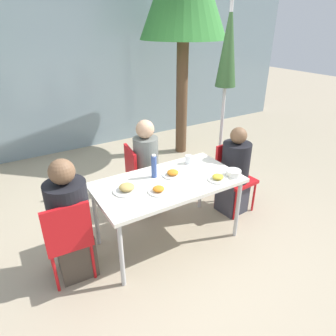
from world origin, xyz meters
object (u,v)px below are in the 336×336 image
bottle (154,166)px  drinking_cup (189,159)px  salad_bowl (234,173)px  closed_umbrella (227,59)px  chair_right (232,172)px  chair_far (139,174)px  person_far (146,169)px  person_right (234,174)px  person_left (71,224)px  chair_left (68,235)px

bottle → drinking_cup: bearing=10.0°
salad_bowl → closed_umbrella: bearing=55.7°
drinking_cup → salad_bowl: bearing=-65.3°
closed_umbrella → chair_right: bearing=-116.4°
chair_far → salad_bowl: chair_far is taller
person_far → closed_umbrella: closed_umbrella is taller
chair_far → person_right: bearing=64.6°
chair_far → bottle: size_ratio=3.40×
person_left → salad_bowl: bearing=-7.5°
chair_right → person_far: 1.09m
person_right → bottle: 1.14m
person_right → bottle: person_right is taller
person_right → salad_bowl: person_right is taller
salad_bowl → person_right: bearing=43.5°
closed_umbrella → drinking_cup: bearing=-151.0°
chair_left → closed_umbrella: (2.41, 0.77, 1.28)m
chair_far → drinking_cup: 0.69m
person_right → person_far: person_far is taller
chair_right → closed_umbrella: size_ratio=0.35×
chair_far → person_far: (0.07, -0.06, 0.08)m
person_right → person_far: 1.09m
bottle → salad_bowl: bottle is taller
person_left → chair_right: bearing=6.1°
person_left → drinking_cup: 1.46m
drinking_cup → person_left: bearing=-172.8°
person_left → drinking_cup: bearing=10.7°
person_left → drinking_cup: person_left is taller
drinking_cup → chair_left: bearing=-170.1°
person_right → person_far: (-0.92, 0.58, 0.06)m
person_left → drinking_cup: size_ratio=12.37×
chair_left → person_right: person_right is taller
person_far → salad_bowl: person_far is taller
chair_left → person_left: person_left is taller
chair_right → person_right: bearing=58.0°
salad_bowl → drinking_cup: bearing=114.7°
person_left → bottle: person_left is taller
chair_right → bottle: bottle is taller
chair_left → person_left: size_ratio=0.72×
person_left → salad_bowl: 1.71m
person_far → person_left: bearing=-54.1°
chair_left → chair_far: (1.07, 0.73, 0.00)m
salad_bowl → chair_left: bearing=171.9°
person_right → drinking_cup: (-0.58, 0.17, 0.27)m
chair_left → drinking_cup: (1.48, 0.26, 0.29)m
person_right → drinking_cup: size_ratio=11.55×
person_left → chair_right: person_left is taller
drinking_cup → chair_right: bearing=-7.9°
closed_umbrella → salad_bowl: bearing=-124.3°
chair_far → bottle: bearing=-1.7°
chair_right → chair_far: (-1.04, 0.56, 0.00)m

